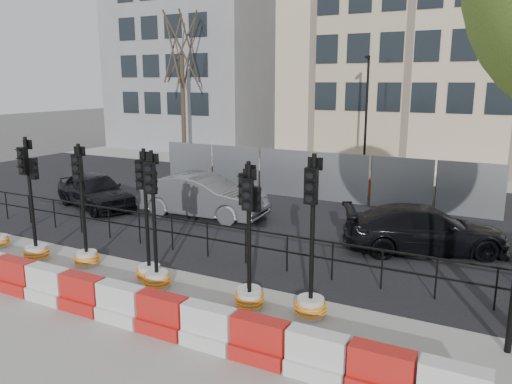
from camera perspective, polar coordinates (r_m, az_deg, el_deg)
The scene contains 21 objects.
ground at distance 13.09m, azimuth -8.42°, elevation -8.98°, with size 120.00×120.00×0.00m, color #51514C.
sidewalk_near at distance 11.02m, azimuth -17.86°, elevation -13.70°, with size 40.00×6.00×0.02m, color gray.
road at distance 18.90m, azimuth 4.10°, elevation -2.06°, with size 40.00×14.00×0.03m, color black.
sidewalk_far at distance 27.21m, azimuth 11.72°, elevation 2.21°, with size 40.00×4.00×0.02m, color gray.
building_grey at distance 38.29m, azimuth -6.41°, elevation 15.81°, with size 11.00×9.06×14.00m.
building_cream at distance 32.48m, azimuth 19.18°, elevation 19.37°, with size 15.00×10.06×18.00m.
kerb_railing at distance 13.79m, azimuth -5.58°, elevation -4.75°, with size 18.00×0.04×1.00m.
heras_fencing at distance 21.17m, azimuth 8.64°, elevation 1.19°, with size 14.33×1.72×2.00m.
lamp_post_far at distance 25.72m, azimuth 12.48°, elevation 8.81°, with size 0.12×0.56×6.00m.
tree_bare_far at distance 31.25m, azimuth -8.53°, elevation 15.87°, with size 2.00×2.00×9.00m.
barrier_row at distance 11.00m, azimuth -17.23°, elevation -11.67°, with size 14.65×0.50×0.80m.
traffic_signal_b at distance 14.71m, azimuth -24.01°, elevation -4.22°, with size 0.66×0.66×3.37m.
traffic_signal_c at distance 13.84m, azimuth -18.93°, elevation -5.39°, with size 0.64×0.64×3.24m.
traffic_signal_d at distance 12.37m, azimuth -12.20°, elevation -6.58°, with size 0.64×0.64×3.26m.
traffic_signal_e at distance 11.96m, azimuth -11.38°, elevation -7.73°, with size 0.64×0.64×3.27m.
traffic_signal_f at distance 10.86m, azimuth -0.82°, elevation -9.15°, with size 0.62×0.62×3.17m.
traffic_signal_g at distance 10.73m, azimuth -0.78°, elevation -10.09°, with size 0.61×0.61×3.11m.
traffic_signal_h at distance 10.42m, azimuth 6.27°, elevation -10.50°, with size 0.67×0.67×3.41m.
car_a at distance 19.97m, azimuth -17.88°, elevation 0.15°, with size 4.38×2.89×1.38m, color black.
car_b at distance 17.90m, azimuth -6.13°, elevation -0.44°, with size 4.77×1.94×1.54m, color #515256.
car_c at distance 14.97m, azimuth 18.72°, elevation -4.07°, with size 4.93×3.53×1.33m, color black.
Camera 1 is at (7.25, -9.79, 4.77)m, focal length 35.00 mm.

